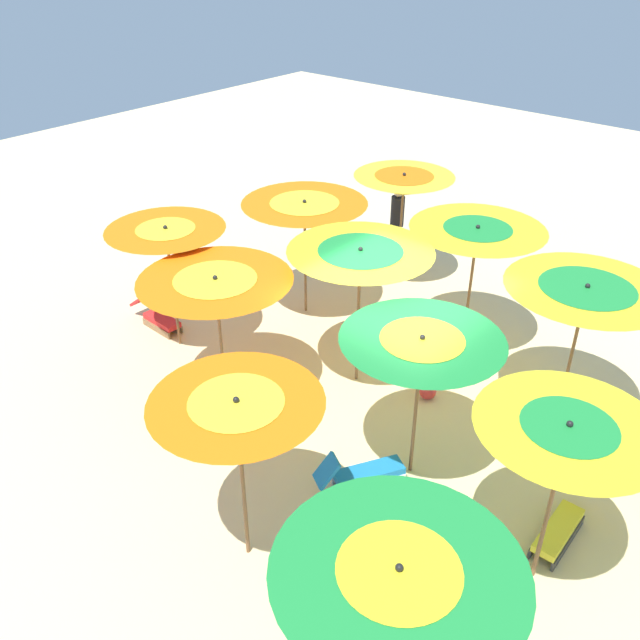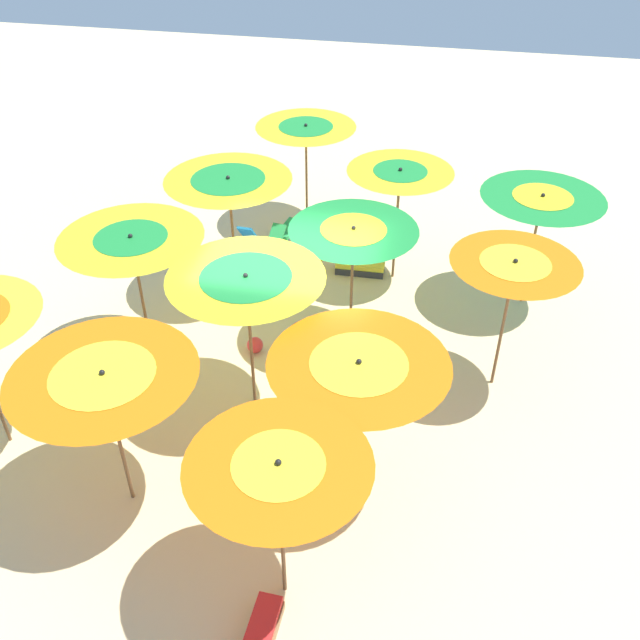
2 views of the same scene
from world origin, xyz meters
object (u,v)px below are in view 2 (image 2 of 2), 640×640
Objects in this scene: beach_umbrella_3 at (133,248)px; beach_umbrella_4 at (246,288)px; beach_umbrella_6 at (229,187)px; beach_ball at (255,345)px; beach_umbrella_8 at (513,273)px; lounger_2 at (286,231)px; beach_umbrella_9 at (306,134)px; beach_umbrella_11 at (541,207)px; lounger_0 at (258,637)px; beach_umbrella_2 at (279,477)px; beach_umbrella_7 at (353,240)px; lounger_1 at (239,256)px; lounger_3 at (385,345)px; beach_umbrella_1 at (105,384)px; beach_umbrella_5 at (358,372)px; lounger_4 at (355,264)px; beach_umbrella_10 at (400,181)px.

beach_umbrella_4 is (0.83, 2.08, 0.09)m from beach_umbrella_3.
beach_umbrella_3 is 0.99× the size of beach_umbrella_6.
beach_umbrella_3 reaches higher than beach_ball.
beach_umbrella_8 is 6.13m from lounger_2.
beach_umbrella_9 is (-5.82, -0.42, -0.12)m from beach_umbrella_4.
lounger_2 is (-1.35, -4.92, -1.79)m from beach_umbrella_11.
beach_umbrella_8 is 1.04× the size of beach_umbrella_9.
beach_umbrella_4 reaches higher than lounger_0.
beach_umbrella_2 is 1.03× the size of beach_umbrella_7.
lounger_1 is at bearing -160.02° from beach_umbrella_4.
lounger_1 reaches higher than beach_ball.
lounger_1 is (1.99, -0.97, -1.87)m from beach_umbrella_9.
lounger_2 is at bearing 13.66° from lounger_0.
beach_umbrella_2 reaches higher than lounger_3.
beach_umbrella_9 is 5.11m from beach_umbrella_11.
beach_umbrella_1 reaches higher than beach_umbrella_7.
lounger_2 is (0.80, -0.28, -1.88)m from beach_umbrella_9.
beach_umbrella_8 is 1.90× the size of lounger_0.
beach_umbrella_8 is 6.18m from beach_umbrella_9.
beach_umbrella_2 is at bearing 21.83° from beach_umbrella_6.
beach_umbrella_7 reaches higher than beach_umbrella_5.
beach_umbrella_7 reaches higher than lounger_0.
lounger_0 is at bearing 18.70° from beach_umbrella_6.
beach_umbrella_1 is 8.01m from beach_umbrella_9.
beach_umbrella_9 is (-4.99, 1.66, -0.03)m from beach_umbrella_3.
beach_umbrella_7 is (-5.02, -0.03, -0.07)m from beach_umbrella_2.
beach_umbrella_7 is 4.06m from lounger_2.
beach_umbrella_5 is at bearing -82.18° from lounger_4.
beach_umbrella_9 reaches higher than lounger_0.
beach_umbrella_10 reaches higher than lounger_3.
beach_umbrella_7 is at bearing -179.61° from beach_umbrella_2.
beach_umbrella_4 is 1.06× the size of beach_umbrella_5.
beach_umbrella_4 is 1.95× the size of lounger_3.
lounger_2 is at bearing -172.07° from beach_umbrella_4.
lounger_4 is (-6.16, 2.10, -1.89)m from beach_umbrella_1.
beach_umbrella_6 is 1.00× the size of beach_umbrella_8.
lounger_1 is (-7.69, -2.51, 0.00)m from lounger_0.
beach_umbrella_6 is 1.90× the size of lounger_3.
beach_umbrella_3 is 4.96m from beach_umbrella_10.
lounger_1 is (-0.16, -5.61, -1.77)m from beach_umbrella_11.
beach_umbrella_4 reaches higher than beach_ball.
beach_umbrella_6 is 1.80× the size of lounger_4.
beach_umbrella_10 is (-1.00, 2.93, -0.09)m from beach_umbrella_6.
beach_umbrella_6 is (-3.01, -1.20, -0.03)m from beach_umbrella_4.
beach_umbrella_8 reaches higher than beach_umbrella_11.
beach_umbrella_5 is at bearing 0.79° from beach_umbrella_10.
beach_umbrella_5 is 5.50m from beach_umbrella_11.
beach_umbrella_2 is 5.15m from beach_umbrella_3.
beach_umbrella_9 reaches higher than lounger_3.
beach_umbrella_6 is at bearing -144.98° from beach_umbrella_5.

